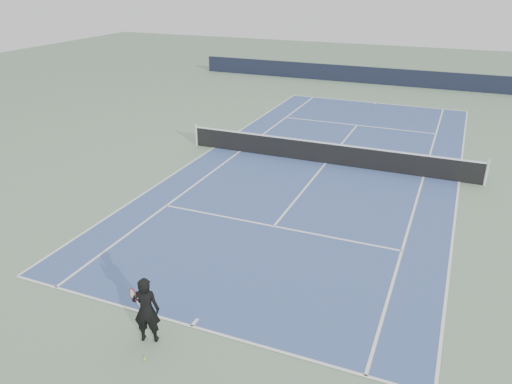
% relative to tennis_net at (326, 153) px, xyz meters
% --- Properties ---
extents(ground, '(80.00, 80.00, 0.00)m').
position_rel_tennis_net_xyz_m(ground, '(0.00, 0.00, -0.50)').
color(ground, gray).
extents(court_surface, '(10.97, 23.77, 0.01)m').
position_rel_tennis_net_xyz_m(court_surface, '(0.00, 0.00, -0.50)').
color(court_surface, '#3B538D').
rests_on(court_surface, ground).
extents(tennis_net, '(12.90, 0.10, 1.07)m').
position_rel_tennis_net_xyz_m(tennis_net, '(0.00, 0.00, 0.00)').
color(tennis_net, silver).
rests_on(tennis_net, ground).
extents(windscreen_far, '(30.00, 0.25, 1.20)m').
position_rel_tennis_net_xyz_m(windscreen_far, '(0.00, 17.88, 0.10)').
color(windscreen_far, black).
rests_on(windscreen_far, ground).
extents(tennis_player, '(0.82, 0.63, 1.65)m').
position_rel_tennis_net_xyz_m(tennis_player, '(-0.67, -12.64, 0.32)').
color(tennis_player, black).
rests_on(tennis_player, ground).
extents(tennis_ball, '(0.07, 0.07, 0.07)m').
position_rel_tennis_net_xyz_m(tennis_ball, '(-0.39, -13.25, -0.47)').
color(tennis_ball, '#CAE32E').
rests_on(tennis_ball, ground).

